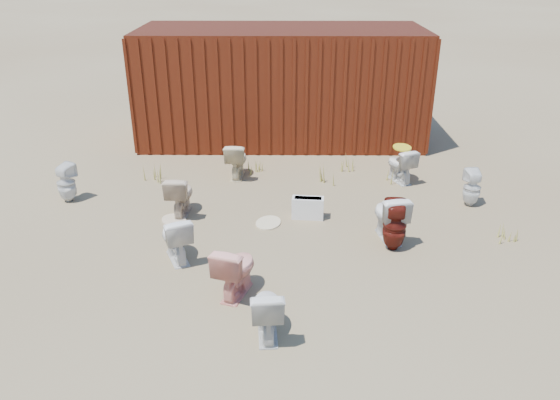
{
  "coord_description": "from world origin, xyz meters",
  "views": [
    {
      "loc": [
        0.05,
        -6.67,
        3.92
      ],
      "look_at": [
        0.0,
        0.6,
        0.55
      ],
      "focal_mm": 35.0,
      "sensor_mm": 36.0,
      "label": 1
    }
  ],
  "objects_px": {
    "shipping_container": "(281,85)",
    "toilet_front_maroon": "(395,226)",
    "toilet_back_e": "(472,188)",
    "toilet_back_a": "(66,183)",
    "toilet_front_a": "(176,237)",
    "loose_tank": "(308,208)",
    "toilet_front_c": "(267,310)",
    "toilet_back_beige_left": "(237,160)",
    "toilet_back_beige_right": "(180,195)",
    "toilet_front_pink": "(236,269)",
    "toilet_front_e": "(389,216)",
    "toilet_back_yellowlid": "(400,165)"
  },
  "relations": [
    {
      "from": "shipping_container",
      "to": "toilet_back_a",
      "type": "relative_size",
      "value": 9.0
    },
    {
      "from": "toilet_front_a",
      "to": "toilet_back_beige_right",
      "type": "distance_m",
      "value": 1.43
    },
    {
      "from": "shipping_container",
      "to": "toilet_front_maroon",
      "type": "distance_m",
      "value": 5.37
    },
    {
      "from": "toilet_front_maroon",
      "to": "toilet_front_e",
      "type": "distance_m",
      "value": 0.31
    },
    {
      "from": "toilet_back_yellowlid",
      "to": "loose_tank",
      "type": "xyz_separation_m",
      "value": [
        -1.75,
        -1.52,
        -0.15
      ]
    },
    {
      "from": "toilet_front_a",
      "to": "toilet_back_a",
      "type": "bearing_deg",
      "value": -65.22
    },
    {
      "from": "toilet_back_a",
      "to": "toilet_back_beige_left",
      "type": "relative_size",
      "value": 0.99
    },
    {
      "from": "toilet_front_c",
      "to": "toilet_back_beige_left",
      "type": "bearing_deg",
      "value": -86.0
    },
    {
      "from": "toilet_front_a",
      "to": "toilet_front_pink",
      "type": "relative_size",
      "value": 0.96
    },
    {
      "from": "toilet_front_a",
      "to": "toilet_back_a",
      "type": "height_order",
      "value": "toilet_front_a"
    },
    {
      "from": "toilet_front_pink",
      "to": "toilet_front_e",
      "type": "relative_size",
      "value": 0.95
    },
    {
      "from": "toilet_back_yellowlid",
      "to": "toilet_front_maroon",
      "type": "bearing_deg",
      "value": 55.3
    },
    {
      "from": "toilet_front_a",
      "to": "toilet_front_c",
      "type": "height_order",
      "value": "toilet_front_a"
    },
    {
      "from": "shipping_container",
      "to": "toilet_back_e",
      "type": "bearing_deg",
      "value": -48.59
    },
    {
      "from": "toilet_front_a",
      "to": "toilet_front_pink",
      "type": "distance_m",
      "value": 1.21
    },
    {
      "from": "toilet_front_maroon",
      "to": "toilet_back_beige_left",
      "type": "distance_m",
      "value": 3.63
    },
    {
      "from": "toilet_back_yellowlid",
      "to": "shipping_container",
      "type": "bearing_deg",
      "value": -71.46
    },
    {
      "from": "toilet_back_a",
      "to": "toilet_back_beige_left",
      "type": "height_order",
      "value": "toilet_back_beige_left"
    },
    {
      "from": "toilet_front_c",
      "to": "toilet_front_e",
      "type": "bearing_deg",
      "value": -132.21
    },
    {
      "from": "toilet_back_beige_left",
      "to": "loose_tank",
      "type": "xyz_separation_m",
      "value": [
        1.26,
        -1.72,
        -0.16
      ]
    },
    {
      "from": "shipping_container",
      "to": "toilet_front_maroon",
      "type": "xyz_separation_m",
      "value": [
        1.61,
        -5.06,
        -0.83
      ]
    },
    {
      "from": "toilet_front_maroon",
      "to": "loose_tank",
      "type": "bearing_deg",
      "value": -35.29
    },
    {
      "from": "toilet_front_e",
      "to": "toilet_back_a",
      "type": "xyz_separation_m",
      "value": [
        -5.2,
        1.27,
        -0.03
      ]
    },
    {
      "from": "toilet_front_pink",
      "to": "toilet_back_e",
      "type": "relative_size",
      "value": 1.12
    },
    {
      "from": "toilet_front_c",
      "to": "loose_tank",
      "type": "distance_m",
      "value": 2.96
    },
    {
      "from": "shipping_container",
      "to": "toilet_back_a",
      "type": "height_order",
      "value": "shipping_container"
    },
    {
      "from": "loose_tank",
      "to": "toilet_back_beige_right",
      "type": "bearing_deg",
      "value": -178.26
    },
    {
      "from": "toilet_front_e",
      "to": "toilet_front_pink",
      "type": "bearing_deg",
      "value": 24.86
    },
    {
      "from": "toilet_front_maroon",
      "to": "loose_tank",
      "type": "relative_size",
      "value": 1.48
    },
    {
      "from": "toilet_back_beige_right",
      "to": "shipping_container",
      "type": "bearing_deg",
      "value": -108.3
    },
    {
      "from": "shipping_container",
      "to": "toilet_back_beige_right",
      "type": "distance_m",
      "value": 4.35
    },
    {
      "from": "shipping_container",
      "to": "toilet_back_yellowlid",
      "type": "distance_m",
      "value": 3.48
    },
    {
      "from": "toilet_back_a",
      "to": "toilet_back_e",
      "type": "distance_m",
      "value": 6.77
    },
    {
      "from": "toilet_front_maroon",
      "to": "toilet_front_pink",
      "type": "bearing_deg",
      "value": 31.97
    },
    {
      "from": "toilet_front_c",
      "to": "toilet_back_beige_left",
      "type": "xyz_separation_m",
      "value": [
        -0.7,
        4.61,
        0.01
      ]
    },
    {
      "from": "loose_tank",
      "to": "toilet_back_yellowlid",
      "type": "bearing_deg",
      "value": 46.52
    },
    {
      "from": "toilet_front_a",
      "to": "loose_tank",
      "type": "relative_size",
      "value": 1.34
    },
    {
      "from": "toilet_front_pink",
      "to": "toilet_back_beige_left",
      "type": "height_order",
      "value": "toilet_front_pink"
    },
    {
      "from": "toilet_front_a",
      "to": "toilet_back_beige_left",
      "type": "distance_m",
      "value": 3.05
    },
    {
      "from": "toilet_front_pink",
      "to": "toilet_back_beige_left",
      "type": "bearing_deg",
      "value": -66.52
    },
    {
      "from": "toilet_front_a",
      "to": "toilet_front_c",
      "type": "xyz_separation_m",
      "value": [
        1.29,
        -1.62,
        -0.01
      ]
    },
    {
      "from": "toilet_front_a",
      "to": "toilet_back_beige_right",
      "type": "relative_size",
      "value": 0.99
    },
    {
      "from": "toilet_front_c",
      "to": "toilet_back_yellowlid",
      "type": "bearing_deg",
      "value": -122.21
    },
    {
      "from": "toilet_front_maroon",
      "to": "toilet_back_beige_right",
      "type": "relative_size",
      "value": 1.09
    },
    {
      "from": "toilet_front_a",
      "to": "toilet_front_maroon",
      "type": "bearing_deg",
      "value": 161.42
    },
    {
      "from": "toilet_front_pink",
      "to": "toilet_back_e",
      "type": "bearing_deg",
      "value": -125.9
    },
    {
      "from": "toilet_front_c",
      "to": "toilet_front_e",
      "type": "height_order",
      "value": "toilet_front_e"
    },
    {
      "from": "toilet_front_a",
      "to": "shipping_container",
      "type": "bearing_deg",
      "value": -129.13
    },
    {
      "from": "shipping_container",
      "to": "toilet_back_yellowlid",
      "type": "height_order",
      "value": "shipping_container"
    },
    {
      "from": "toilet_back_a",
      "to": "toilet_front_c",
      "type": "bearing_deg",
      "value": 162.38
    }
  ]
}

